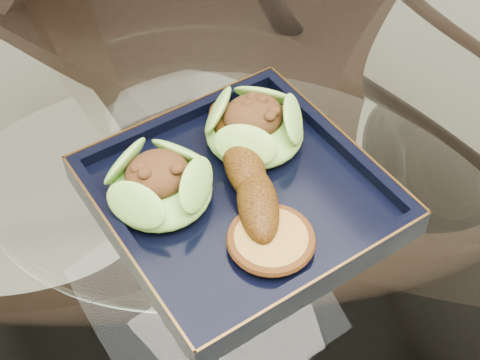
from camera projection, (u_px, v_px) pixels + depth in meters
dining_table at (203, 266)px, 0.85m from camera, size 1.13×1.13×0.77m
dining_chair at (173, 47)px, 1.23m from camera, size 0.56×0.56×0.98m
navy_plate at (240, 199)px, 0.69m from camera, size 0.27×0.27×0.02m
lettuce_wrap_left at (160, 186)px, 0.67m from camera, size 0.12×0.12×0.04m
lettuce_wrap_right at (255, 128)px, 0.72m from camera, size 0.14×0.14×0.04m
roasted_plantain at (244, 166)px, 0.69m from camera, size 0.10×0.19×0.04m
crumb_patty at (271, 241)px, 0.64m from camera, size 0.09×0.09×0.01m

